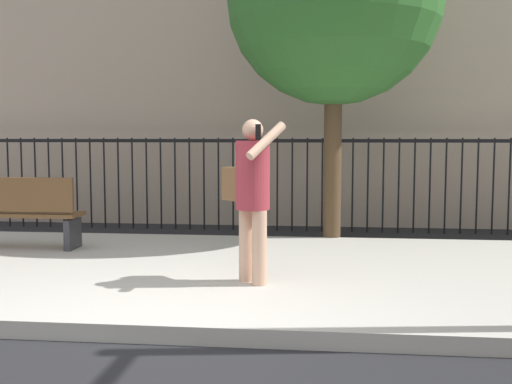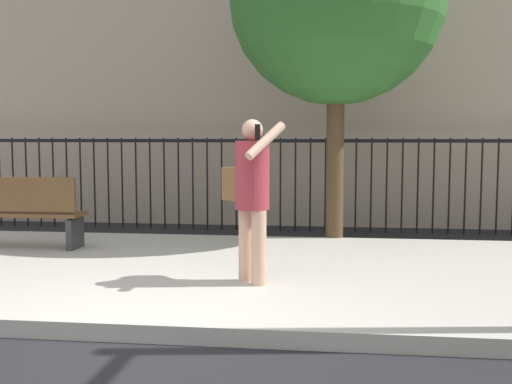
% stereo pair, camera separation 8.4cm
% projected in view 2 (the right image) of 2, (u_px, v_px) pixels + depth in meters
% --- Properties ---
extents(ground_plane, '(60.00, 60.00, 0.00)m').
position_uv_depth(ground_plane, '(137.00, 344.00, 4.81)').
color(ground_plane, black).
extents(sidewalk, '(28.00, 4.40, 0.15)m').
position_uv_depth(sidewalk, '(197.00, 273.00, 6.98)').
color(sidewalk, '#B2ADA3').
rests_on(sidewalk, ground).
extents(iron_fence, '(12.03, 0.04, 1.60)m').
position_uv_depth(iron_fence, '(244.00, 172.00, 10.55)').
color(iron_fence, black).
rests_on(iron_fence, ground).
extents(pedestrian_on_phone, '(0.69, 0.67, 1.64)m').
position_uv_depth(pedestrian_on_phone, '(251.00, 189.00, 6.11)').
color(pedestrian_on_phone, tan).
rests_on(pedestrian_on_phone, sidewalk).
extents(street_bench, '(1.60, 0.45, 0.95)m').
position_uv_depth(street_bench, '(21.00, 211.00, 8.05)').
color(street_bench, brown).
rests_on(street_bench, sidewalk).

